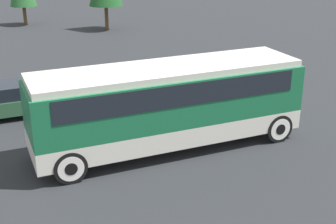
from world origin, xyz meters
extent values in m
plane|color=#26282B|center=(0.00, 0.00, 0.00)|extent=(120.00, 120.00, 0.00)
cube|color=silver|center=(0.00, 0.00, 0.80)|extent=(9.48, 2.49, 0.70)
cube|color=#19663D|center=(0.00, 0.00, 1.96)|extent=(9.48, 2.49, 1.63)
cube|color=black|center=(0.00, 0.00, 2.36)|extent=(8.34, 2.53, 0.73)
cube|color=beige|center=(0.00, 0.00, 2.89)|extent=(9.29, 2.29, 0.22)
cube|color=#19663D|center=(4.59, 0.00, 1.73)|extent=(0.36, 2.39, 1.87)
cylinder|color=black|center=(3.90, -1.14, 0.53)|extent=(1.05, 0.28, 1.05)
cylinder|color=silver|center=(3.90, -1.14, 0.53)|extent=(0.82, 0.30, 0.82)
cylinder|color=black|center=(3.90, -1.14, 0.53)|extent=(0.40, 0.32, 0.40)
cylinder|color=black|center=(3.90, 1.14, 0.53)|extent=(1.05, 0.28, 1.05)
cylinder|color=silver|center=(3.90, 1.14, 0.53)|extent=(0.82, 0.30, 0.82)
cylinder|color=black|center=(3.90, 1.14, 0.53)|extent=(0.40, 0.32, 0.40)
cylinder|color=black|center=(-3.74, -1.14, 0.53)|extent=(1.05, 0.28, 1.05)
cylinder|color=silver|center=(-3.74, -1.14, 0.53)|extent=(0.82, 0.30, 0.82)
cylinder|color=black|center=(-3.74, -1.14, 0.53)|extent=(0.40, 0.32, 0.40)
cylinder|color=black|center=(-3.74, 1.14, 0.53)|extent=(1.05, 0.28, 1.05)
cylinder|color=silver|center=(-3.74, 1.14, 0.53)|extent=(0.82, 0.30, 0.82)
cylinder|color=black|center=(-3.74, 1.14, 0.53)|extent=(0.40, 0.32, 0.40)
cube|color=#2D5638|center=(-4.90, 5.40, 0.55)|extent=(4.04, 1.73, 0.60)
cube|color=black|center=(-5.06, 5.40, 1.13)|extent=(2.10, 1.56, 0.55)
cylinder|color=black|center=(-3.35, 4.62, 0.34)|extent=(0.68, 0.22, 0.68)
cylinder|color=black|center=(-3.35, 4.62, 0.34)|extent=(0.26, 0.26, 0.26)
cylinder|color=black|center=(-3.35, 6.17, 0.34)|extent=(0.68, 0.22, 0.68)
cylinder|color=black|center=(-3.35, 6.17, 0.34)|extent=(0.26, 0.26, 0.26)
cube|color=black|center=(3.58, 5.99, 0.50)|extent=(4.15, 1.73, 0.56)
cube|color=black|center=(3.41, 5.99, 1.06)|extent=(2.16, 1.56, 0.56)
cylinder|color=black|center=(5.23, 5.22, 0.30)|extent=(0.61, 0.22, 0.61)
cylinder|color=black|center=(5.23, 5.22, 0.30)|extent=(0.23, 0.26, 0.23)
cylinder|color=black|center=(5.23, 6.77, 0.30)|extent=(0.61, 0.22, 0.61)
cylinder|color=black|center=(5.23, 6.77, 0.30)|extent=(0.23, 0.26, 0.23)
cylinder|color=black|center=(1.93, 5.22, 0.30)|extent=(0.61, 0.22, 0.61)
cylinder|color=black|center=(1.93, 5.22, 0.30)|extent=(0.23, 0.26, 0.23)
cylinder|color=black|center=(1.93, 6.77, 0.30)|extent=(0.61, 0.22, 0.61)
cylinder|color=black|center=(1.93, 6.77, 0.30)|extent=(0.23, 0.26, 0.23)
cylinder|color=brown|center=(4.01, 21.39, 0.94)|extent=(0.28, 0.28, 1.88)
cylinder|color=brown|center=(-1.58, 25.91, 0.78)|extent=(0.28, 0.28, 1.55)
camera|label=1|loc=(-6.00, -13.95, 7.27)|focal=50.00mm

